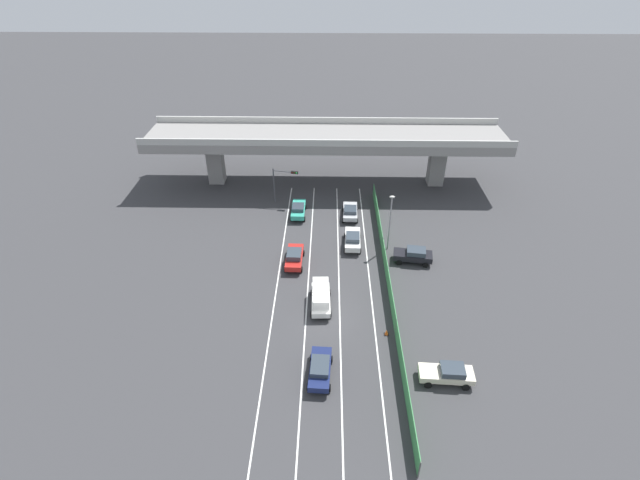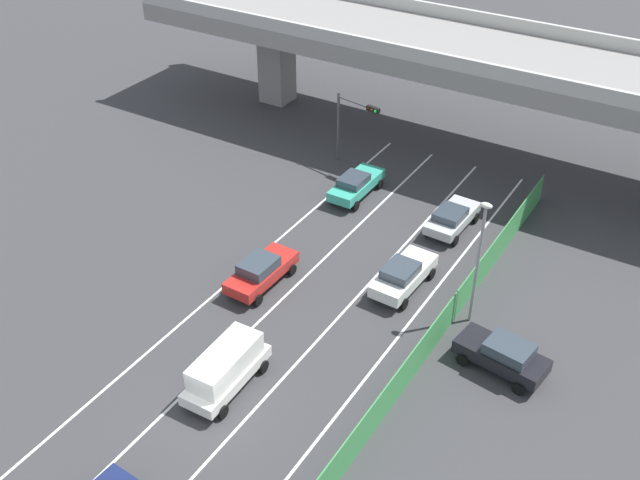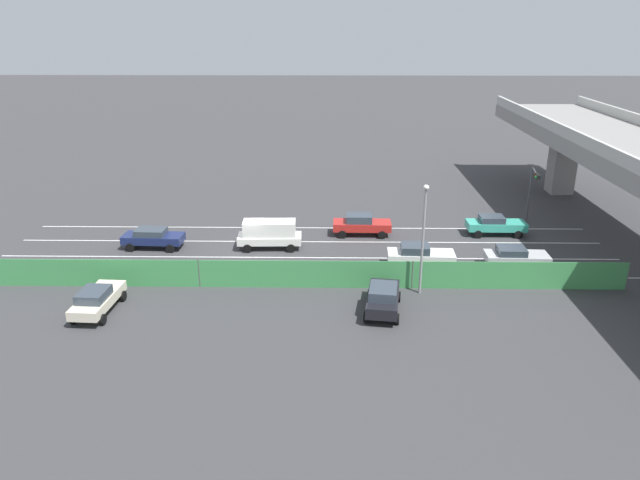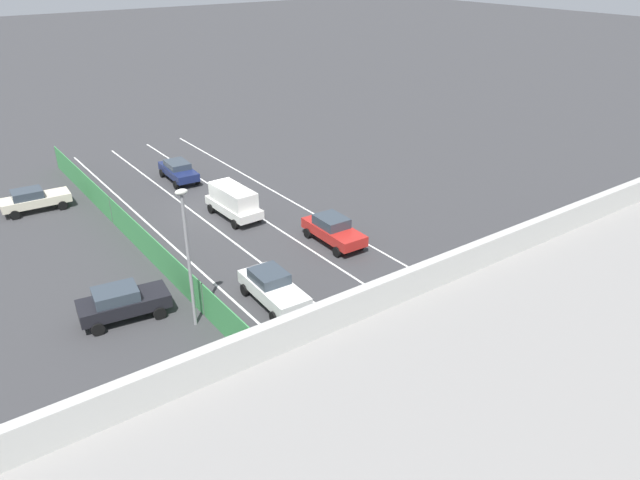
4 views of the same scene
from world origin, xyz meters
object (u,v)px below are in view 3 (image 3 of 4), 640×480
(car_sedan_silver, at_px, (515,256))
(car_sedan_white, at_px, (420,255))
(car_taxi_teal, at_px, (495,224))
(parked_sedan_dark, at_px, (383,297))
(street_lamp, at_px, (424,229))
(car_sedan_red, at_px, (361,224))
(parked_sedan_cream, at_px, (97,299))
(traffic_light, at_px, (533,184))
(car_sedan_navy, at_px, (153,237))
(traffic_cone, at_px, (202,278))
(car_van_white, at_px, (270,233))

(car_sedan_silver, bearing_deg, car_sedan_white, -89.48)
(car_taxi_teal, relative_size, car_sedan_white, 0.99)
(car_sedan_white, xyz_separation_m, parked_sedan_dark, (6.78, -3.12, 0.03))
(car_sedan_silver, bearing_deg, street_lamp, -59.86)
(car_sedan_red, bearing_deg, parked_sedan_dark, 2.62)
(car_sedan_white, bearing_deg, car_sedan_red, -150.88)
(car_sedan_white, bearing_deg, parked_sedan_cream, -70.36)
(parked_sedan_dark, relative_size, traffic_light, 0.90)
(car_sedan_white, xyz_separation_m, parked_sedan_cream, (7.14, -20.00, -0.04))
(car_sedan_navy, xyz_separation_m, street_lamp, (7.64, 19.15, 3.44))
(car_sedan_navy, distance_m, car_sedan_silver, 26.60)
(car_sedan_red, bearing_deg, traffic_cone, -49.71)
(car_sedan_red, height_order, traffic_cone, car_sedan_red)
(car_van_white, height_order, street_lamp, street_lamp)
(car_sedan_red, height_order, car_sedan_navy, car_sedan_red)
(car_van_white, xyz_separation_m, car_sedan_white, (3.61, 10.83, -0.31))
(car_sedan_silver, relative_size, traffic_cone, 7.63)
(car_sedan_white, bearing_deg, street_lamp, -7.54)
(car_taxi_teal, bearing_deg, car_van_white, -79.61)
(street_lamp, bearing_deg, car_sedan_navy, -111.75)
(parked_sedan_cream, distance_m, traffic_cone, 6.96)
(traffic_cone, bearing_deg, car_van_white, 147.85)
(car_sedan_red, relative_size, car_sedan_navy, 1.01)
(parked_sedan_cream, relative_size, traffic_light, 0.92)
(car_van_white, height_order, car_sedan_navy, car_van_white)
(car_sedan_white, distance_m, street_lamp, 5.38)
(car_sedan_white, height_order, traffic_light, traffic_light)
(car_sedan_navy, xyz_separation_m, parked_sedan_dark, (10.28, 16.58, 0.08))
(car_sedan_white, height_order, street_lamp, street_lamp)
(parked_sedan_dark, height_order, traffic_light, traffic_light)
(car_van_white, xyz_separation_m, traffic_light, (-5.54, 21.29, 2.37))
(car_sedan_navy, xyz_separation_m, traffic_cone, (6.12, 4.96, -0.61))
(car_van_white, height_order, parked_sedan_cream, car_van_white)
(car_sedan_silver, bearing_deg, car_sedan_navy, -97.44)
(car_van_white, relative_size, street_lamp, 0.68)
(car_van_white, distance_m, parked_sedan_cream, 14.14)
(parked_sedan_dark, height_order, traffic_cone, parked_sedan_dark)
(car_van_white, height_order, car_sedan_silver, car_van_white)
(car_taxi_teal, height_order, parked_sedan_dark, parked_sedan_dark)
(car_sedan_white, bearing_deg, traffic_cone, -79.92)
(traffic_light, bearing_deg, car_sedan_silver, -22.62)
(car_taxi_teal, bearing_deg, car_sedan_white, -45.67)
(car_sedan_navy, distance_m, traffic_light, 30.81)
(car_sedan_red, bearing_deg, car_van_white, -66.39)
(car_sedan_silver, xyz_separation_m, street_lamp, (4.20, -7.23, 3.46))
(car_sedan_red, xyz_separation_m, street_lamp, (10.84, 3.19, 3.38))
(car_taxi_teal, distance_m, traffic_light, 4.92)
(car_taxi_teal, bearing_deg, street_lamp, -34.58)
(car_sedan_red, height_order, car_sedan_silver, car_sedan_red)
(car_sedan_navy, relative_size, traffic_light, 0.92)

